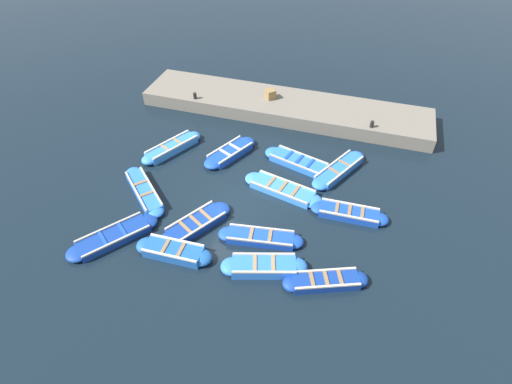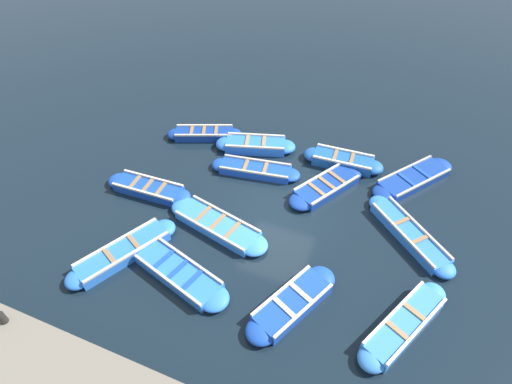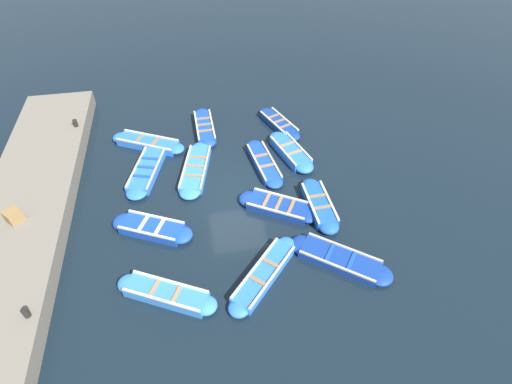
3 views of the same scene
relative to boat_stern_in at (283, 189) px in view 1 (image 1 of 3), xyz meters
The scene contains 18 objects.
ground_plane 2.28m from the boat_stern_in, 45.66° to the right, with size 120.00×120.00×0.00m, color black.
boat_stern_in is the anchor object (origin of this frame).
boat_drifting 6.38m from the boat_stern_in, 102.36° to the right, with size 3.53×2.28×0.45m.
boat_end_of_row 3.09m from the boat_stern_in, ahead, with size 1.27×3.55×0.37m.
boat_tucked 5.74m from the boat_stern_in, 33.29° to the right, with size 0.95×3.16×0.46m.
boat_near_quay 3.74m from the boat_stern_in, 120.10° to the right, with size 3.34×2.20×0.42m.
boat_inner_gap 3.11m from the boat_stern_in, 133.49° to the left, with size 3.68×2.38×0.41m.
boat_outer_left 3.17m from the boat_stern_in, 78.19° to the left, with size 0.92×3.36×0.39m.
boat_bow_out 2.16m from the boat_stern_in, behind, with size 1.92×3.87×0.39m.
boat_mid_row 7.56m from the boat_stern_in, 50.63° to the right, with size 3.60×3.04×0.37m.
boat_far_corner 5.18m from the boat_stern_in, 31.95° to the left, with size 1.84×3.21×0.40m.
boat_outer_right 4.30m from the boat_stern_in, 42.71° to the right, with size 3.39×2.50×0.39m.
boat_centre 4.47m from the boat_stern_in, ahead, with size 1.76×3.39×0.46m.
boat_alongside 6.32m from the boat_stern_in, 71.69° to the right, with size 3.11×3.29×0.38m.
quay_wall 6.91m from the boat_stern_in, 166.37° to the right, with size 3.28×16.52×0.77m.
bollard_north 8.61m from the boat_stern_in, 129.24° to the right, with size 0.20×0.20×0.35m, color black.
bollard_mid_north 6.44m from the boat_stern_in, 148.04° to the left, with size 0.20×0.20×0.35m, color black.
wooden_crate 7.25m from the boat_stern_in, 159.64° to the right, with size 0.51×0.51×0.51m, color olive.
Camera 1 is at (11.66, 4.45, 12.44)m, focal length 28.00 mm.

